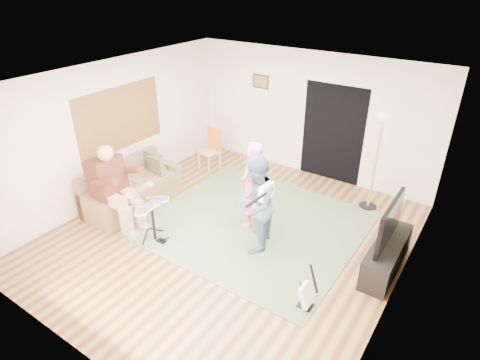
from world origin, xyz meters
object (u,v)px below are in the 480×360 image
guitarist (255,204)px  dining_chair (210,155)px  torchiere_lamp (378,146)px  tv_cabinet (386,256)px  drum_kit (154,224)px  singer (252,185)px  guitar_spare (307,295)px  sofa (130,190)px  television (390,222)px

guitarist → dining_chair: guitarist is taller
torchiere_lamp → tv_cabinet: (0.80, -1.66, -1.04)m
drum_kit → singer: (1.11, 1.33, 0.49)m
drum_kit → dining_chair: dining_chair is taller
guitarist → torchiere_lamp: torchiere_lamp is taller
tv_cabinet → drum_kit: bearing=-157.6°
singer → guitar_spare: (1.72, -1.30, -0.59)m
drum_kit → singer: bearing=50.1°
guitar_spare → tv_cabinet: 1.56m
sofa → guitarist: size_ratio=1.19×
guitar_spare → dining_chair: bearing=144.1°
torchiere_lamp → television: size_ratio=1.73×
guitarist → singer: bearing=-162.1°
drum_kit → guitarist: (1.53, 0.78, 0.52)m
torchiere_lamp → dining_chair: (-3.62, -0.34, -0.96)m
singer → dining_chair: 2.53m
torchiere_lamp → television: 1.88m
drum_kit → television: television is taller
guitar_spare → dining_chair: 4.65m
sofa → tv_cabinet: bearing=9.4°
television → sofa: bearing=-170.5°
sofa → guitar_spare: 4.17m
sofa → drum_kit: sofa is taller
singer → television: (2.34, 0.11, 0.04)m
tv_cabinet → guitarist: bearing=-161.4°
drum_kit → guitar_spare: (2.84, 0.03, -0.10)m
guitar_spare → dining_chair: (-3.76, 2.72, 0.12)m
singer → sofa: bearing=-78.7°
sofa → guitarist: guitarist is taller
singer → guitar_spare: singer is taller
singer → tv_cabinet: size_ratio=1.16×
drum_kit → television: (3.45, 1.44, 0.53)m
sofa → guitar_spare: size_ratio=2.63×
sofa → guitarist: bearing=2.6°
guitar_spare → torchiere_lamp: torchiere_lamp is taller
singer → torchiere_lamp: torchiere_lamp is taller
singer → television: size_ratio=1.49×
guitar_spare → torchiere_lamp: 3.26m
sofa → torchiere_lamp: torchiere_lamp is taller
sofa → dining_chair: (0.37, 2.11, 0.07)m
drum_kit → guitarist: bearing=27.0°
singer → guitar_spare: size_ratio=2.14×
sofa → drum_kit: size_ratio=2.72×
drum_kit → tv_cabinet: size_ratio=0.52×
dining_chair → television: television is taller
tv_cabinet → torchiere_lamp: bearing=115.8°
torchiere_lamp → drum_kit: bearing=-131.0°
guitar_spare → guitarist: bearing=150.4°
sofa → singer: 2.56m
drum_kit → singer: size_ratio=0.45×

